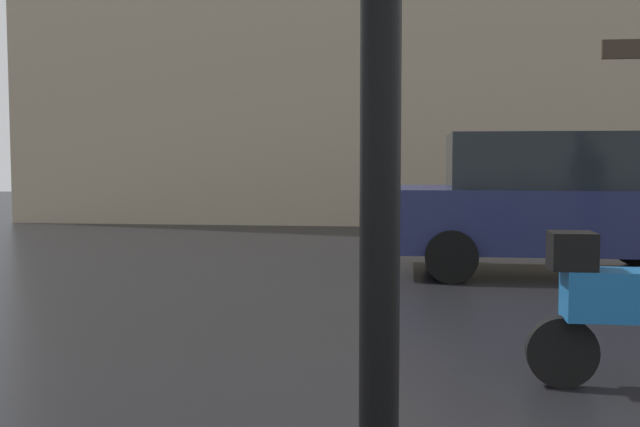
# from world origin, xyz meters

# --- Properties ---
(parked_scooter) EXTENTS (1.39, 0.32, 1.23)m
(parked_scooter) POSITION_xyz_m (1.02, 2.67, 0.55)
(parked_scooter) COLOR black
(parked_scooter) RESTS_ON ground
(parked_car_left) EXTENTS (4.02, 2.03, 1.80)m
(parked_car_left) POSITION_xyz_m (1.34, 7.70, 0.92)
(parked_car_left) COLOR #1E234C
(parked_car_left) RESTS_ON ground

